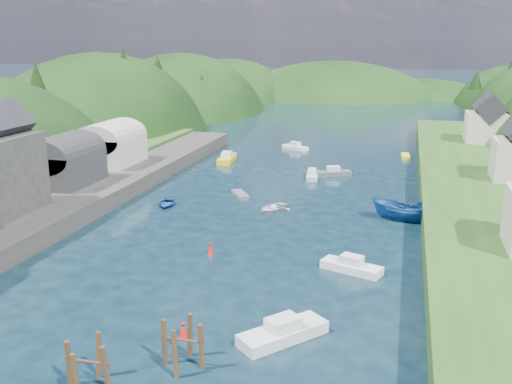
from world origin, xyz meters
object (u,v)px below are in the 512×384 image
(piling_cluster_far, at_px, (183,348))
(channel_buoy_near, at_px, (184,330))
(channel_buoy_far, at_px, (211,249))
(piling_cluster_near, at_px, (88,370))

(piling_cluster_far, height_order, channel_buoy_near, piling_cluster_far)
(piling_cluster_far, xyz_separation_m, channel_buoy_far, (-4.61, 18.29, -0.75))
(piling_cluster_near, relative_size, channel_buoy_near, 3.17)
(piling_cluster_far, distance_m, channel_buoy_near, 3.70)
(piling_cluster_near, xyz_separation_m, channel_buoy_far, (-0.16, 21.82, -0.70))
(channel_buoy_near, bearing_deg, piling_cluster_near, -114.33)
(channel_buoy_far, bearing_deg, piling_cluster_near, -89.57)
(channel_buoy_far, bearing_deg, piling_cluster_far, -75.85)
(piling_cluster_far, bearing_deg, channel_buoy_far, 104.15)
(channel_buoy_near, bearing_deg, piling_cluster_far, -68.38)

